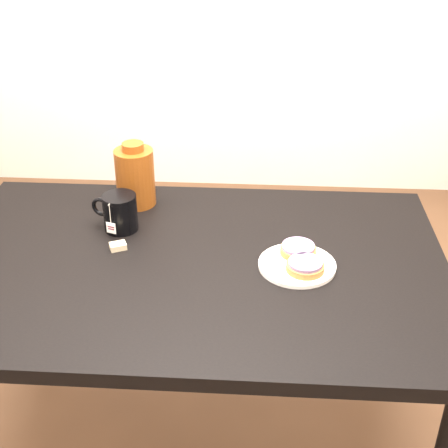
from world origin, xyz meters
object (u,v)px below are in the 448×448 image
object	(u,v)px
teabag_pouch	(118,246)
bagel_package	(135,176)
bagel_back	(298,249)
table	(193,286)
plate	(297,264)
bagel_front	(305,266)
mug	(119,212)

from	to	relation	value
teabag_pouch	bagel_package	xyz separation A→B (m)	(0.00, 0.28, 0.09)
bagel_back	bagel_package	world-z (taller)	bagel_package
table	plate	xyz separation A→B (m)	(0.29, -0.01, 0.09)
plate	bagel_back	bearing A→B (deg)	85.83
bagel_front	mug	world-z (taller)	mug
mug	bagel_package	world-z (taller)	bagel_package
bagel_front	table	bearing A→B (deg)	172.36
bagel_front	teabag_pouch	size ratio (longest dim) A/B	2.88
plate	bagel_package	size ratio (longest dim) A/B	1.01
plate	bagel_front	bearing A→B (deg)	-57.20
table	bagel_front	distance (m)	0.33
mug	teabag_pouch	world-z (taller)	mug
table	mug	xyz separation A→B (m)	(-0.23, 0.16, 0.14)
plate	bagel_package	distance (m)	0.61
mug	bagel_back	bearing A→B (deg)	5.36
table	bagel_front	world-z (taller)	bagel_front
table	mug	size ratio (longest dim) A/B	8.92
table	bagel_back	world-z (taller)	bagel_back
bagel_back	bagel_package	xyz separation A→B (m)	(-0.50, 0.28, 0.07)
plate	bagel_back	world-z (taller)	bagel_back
table	mug	world-z (taller)	mug
teabag_pouch	bagel_package	world-z (taller)	bagel_package
bagel_back	bagel_front	distance (m)	0.08
bagel_package	plate	bearing A→B (deg)	-33.86
mug	bagel_front	bearing A→B (deg)	-2.20
mug	bagel_package	distance (m)	0.17
plate	table	bearing A→B (deg)	177.82
mug	bagel_package	xyz separation A→B (m)	(0.02, 0.16, 0.04)
bagel_front	teabag_pouch	distance (m)	0.53
table	bagel_back	bearing A→B (deg)	7.84
table	teabag_pouch	size ratio (longest dim) A/B	31.11
plate	bagel_front	distance (m)	0.04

